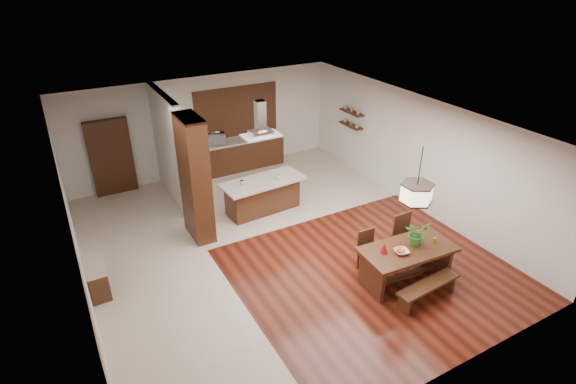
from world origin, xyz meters
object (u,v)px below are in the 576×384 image
dining_chair_left (370,252)px  kitchen_island (263,195)px  dining_bench (427,292)px  island_cup (278,177)px  range_hood (260,119)px  dining_table (407,257)px  fruit_bowl (401,252)px  hallway_console (97,278)px  microwave (215,139)px  foliage_plant (416,233)px  dining_chair_right (407,239)px  pendant_lantern (418,181)px

dining_chair_left → kitchen_island: bearing=105.8°
dining_bench → kitchen_island: (-1.20, 4.61, 0.25)m
dining_bench → dining_chair_left: dining_chair_left is taller
island_cup → range_hood: bearing=161.2°
dining_table → island_cup: 3.92m
dining_chair_left → range_hood: size_ratio=1.00×
fruit_bowl → island_cup: (-0.63, 3.87, 0.11)m
hallway_console → microwave: (4.01, 4.02, 0.79)m
dining_table → foliage_plant: size_ratio=3.89×
microwave → dining_bench: bearing=-67.1°
dining_chair_right → fruit_bowl: dining_chair_right is taller
kitchen_island → microwave: size_ratio=3.95×
pendant_lantern → range_hood: 4.14m
fruit_bowl → dining_chair_right: bearing=39.3°
hallway_console → dining_chair_right: bearing=-19.2°
hallway_console → dining_table: size_ratio=0.46×
hallway_console → dining_table: dining_table is taller
fruit_bowl → kitchen_island: bearing=104.2°
foliage_plant → island_cup: foliage_plant is taller
dining_chair_left → kitchen_island: dining_chair_left is taller
range_hood → island_cup: bearing=-18.8°
island_cup → kitchen_island: bearing=161.7°
foliage_plant → kitchen_island: size_ratio=0.23×
dining_chair_right → kitchen_island: (-1.75, 3.40, -0.07)m
dining_chair_left → pendant_lantern: (0.43, -0.60, 1.79)m
dining_table → microwave: bearing=102.3°
dining_table → pendant_lantern: (0.00, 0.00, 1.67)m
dining_table → kitchen_island: kitchen_island is taller
range_hood → hallway_console: bearing=-162.6°
hallway_console → island_cup: bearing=14.5°
dining_bench → dining_chair_left: size_ratio=1.56×
island_cup → microwave: microwave is taller
dining_chair_right → range_hood: (-1.75, 3.40, 1.95)m
dining_table → kitchen_island: 4.13m
pendant_lantern → range_hood: size_ratio=1.46×
kitchen_island → island_cup: size_ratio=16.67×
dining_table → pendant_lantern: bearing=90.0°
dining_table → dining_bench: size_ratio=1.37×
hallway_console → foliage_plant: 6.26m
fruit_bowl → foliage_plant: bearing=14.2°
pendant_lantern → island_cup: pendant_lantern is taller
dining_chair_right → pendant_lantern: (-0.50, -0.54, 1.73)m
island_cup → dining_chair_right: bearing=-67.3°
dining_table → foliage_plant: 0.50m
hallway_console → dining_table: (5.46, -2.62, 0.26)m
dining_table → range_hood: range_hood is taller
dining_bench → range_hood: 5.28m
dining_bench → microwave: 7.51m
dining_bench → pendant_lantern: 2.16m
foliage_plant → kitchen_island: bearing=110.6°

